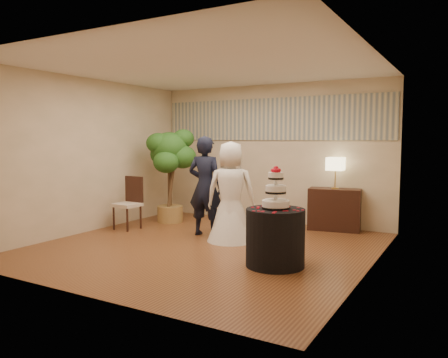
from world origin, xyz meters
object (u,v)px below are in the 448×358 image
Objects in this scene: groom at (205,186)px; bride at (231,192)px; table_lamp at (335,173)px; wedding_cake at (276,187)px; cake_table at (275,238)px; console at (334,209)px; ficus_tree at (170,175)px; side_chair at (127,203)px.

groom is 0.61m from bride.
table_lamp is (1.85, 1.58, 0.20)m from groom.
wedding_cake is 0.99× the size of table_lamp.
wedding_cake is at bearing 141.22° from groom.
groom is 1.05× the size of bride.
table_lamp is at bearing 89.04° from cake_table.
groom reaches higher than bride.
console is 0.48× the size of ficus_tree.
console is at bearing -147.03° from bride.
ficus_tree reaches higher than wedding_cake.
table_lamp is (0.05, 2.70, 0.68)m from cake_table.
wedding_cake is at bearing 120.35° from bride.
wedding_cake is at bearing 90.00° from cake_table.
wedding_cake is (1.81, -1.12, 0.19)m from groom.
bride is at bearing 6.28° from side_chair.
bride is 2.90× the size of wedding_cake.
ficus_tree reaches higher than side_chair.
ficus_tree reaches higher than cake_table.
groom is 2.18m from cake_table.
ficus_tree is 1.12m from side_chair.
wedding_cake is 2.70m from table_lamp.
cake_table is 1.36× the size of table_lamp.
wedding_cake is at bearing -90.96° from table_lamp.
cake_table is at bearing -11.21° from side_chair.
cake_table is at bearing -90.96° from table_lamp.
cake_table is 3.48m from side_chair.
ficus_tree is at bearing 149.62° from wedding_cake.
cake_table is 0.84× the size of console.
groom is at bearing -34.93° from bride.
groom is 2.22× the size of cake_table.
cake_table is 0.67m from wedding_cake.
console is 0.95× the size of side_chair.
side_chair is (-3.42, -1.86, 0.10)m from console.
ficus_tree is at bearing -35.28° from groom.
console is (1.26, 1.72, -0.44)m from bride.
table_lamp reaches higher than side_chair.
groom is at bearing 148.18° from cake_table.
console is 1.62× the size of table_lamp.
groom reaches higher than wedding_cake.
cake_table is at bearing -90.00° from wedding_cake.
ficus_tree is at bearing 149.62° from cake_table.
cake_table is at bearing 120.35° from bride.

